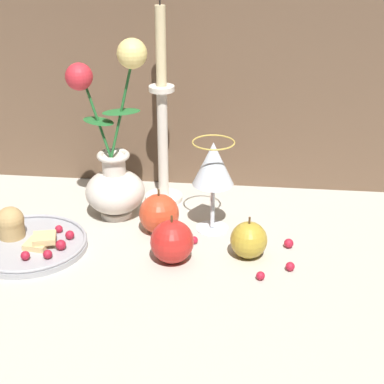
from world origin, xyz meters
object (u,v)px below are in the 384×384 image
(vase, at_px, (114,168))
(apple_near_glass, at_px, (249,240))
(apple_beside_vase, at_px, (172,242))
(candlestick, at_px, (165,130))
(apple_at_table_edge, at_px, (159,214))
(plate_with_pastries, at_px, (26,240))
(wine_glass, at_px, (213,167))

(vase, relative_size, apple_near_glass, 4.58)
(apple_beside_vase, bearing_deg, candlestick, 101.06)
(candlestick, relative_size, apple_at_table_edge, 4.64)
(plate_with_pastries, relative_size, apple_near_glass, 2.75)
(apple_beside_vase, height_order, apple_at_table_edge, same)
(plate_with_pastries, relative_size, wine_glass, 1.20)
(plate_with_pastries, height_order, wine_glass, wine_glass)
(plate_with_pastries, bearing_deg, vase, 45.37)
(wine_glass, distance_m, candlestick, 0.16)
(vase, height_order, plate_with_pastries, vase)
(vase, height_order, wine_glass, vase)
(apple_at_table_edge, bearing_deg, candlestick, 93.48)
(vase, xyz_separation_m, wine_glass, (0.19, -0.03, 0.02))
(candlestick, bearing_deg, apple_at_table_edge, -86.52)
(wine_glass, height_order, candlestick, candlestick)
(vase, height_order, candlestick, candlestick)
(apple_at_table_edge, bearing_deg, plate_with_pastries, -160.02)
(plate_with_pastries, xyz_separation_m, apple_beside_vase, (0.26, -0.02, 0.02))
(wine_glass, height_order, apple_near_glass, wine_glass)
(vase, xyz_separation_m, apple_near_glass, (0.26, -0.12, -0.07))
(apple_beside_vase, xyz_separation_m, apple_near_glass, (0.13, 0.03, -0.01))
(wine_glass, bearing_deg, apple_near_glass, -53.29)
(wine_glass, bearing_deg, apple_at_table_edge, -166.66)
(wine_glass, xyz_separation_m, apple_beside_vase, (-0.06, -0.12, -0.09))
(plate_with_pastries, bearing_deg, apple_beside_vase, -3.88)
(wine_glass, bearing_deg, vase, 171.01)
(vase, height_order, apple_near_glass, vase)
(wine_glass, distance_m, apple_at_table_edge, 0.13)
(vase, relative_size, candlestick, 0.88)
(plate_with_pastries, relative_size, apple_beside_vase, 2.42)
(plate_with_pastries, bearing_deg, apple_at_table_edge, 19.98)
(vase, height_order, apple_beside_vase, vase)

